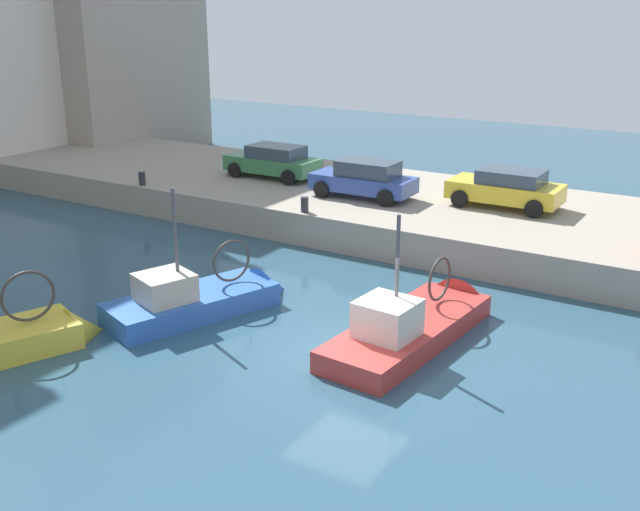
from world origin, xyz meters
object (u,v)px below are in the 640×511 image
Objects in this scene: fishing_boat_red at (415,332)px; parked_car_green at (273,161)px; mooring_bollard_north at (142,179)px; fishing_boat_blue at (204,307)px; parked_car_blue at (364,179)px; parked_car_yellow at (507,188)px; mooring_bollard_mid at (305,205)px.

fishing_boat_red is 1.64× the size of parked_car_green.
mooring_bollard_north is (5.24, 14.86, 1.35)m from fishing_boat_red.
fishing_boat_blue is 1.42× the size of parked_car_green.
fishing_boat_red is 1.67× the size of parked_car_blue.
parked_car_blue is (8.23, 6.05, 1.81)m from fishing_boat_red.
fishing_boat_blue is 1.45× the size of parked_car_yellow.
parked_car_yellow is at bearing -23.52° from fishing_boat_blue.
parked_car_blue is (9.84, 0.18, 1.81)m from fishing_boat_blue.
fishing_boat_blue reaches higher than fishing_boat_red.
mooring_bollard_mid is at bearing 52.61° from fishing_boat_red.
fishing_boat_red is 6.09m from fishing_boat_blue.
parked_car_yellow is 10.13m from parked_car_green.
fishing_boat_red reaches higher than parked_car_green.
fishing_boat_blue is 7.05m from mooring_bollard_mid.
fishing_boat_blue is 12.50m from parked_car_yellow.
parked_car_yellow is (11.34, -4.94, 1.80)m from fishing_boat_blue.
parked_car_yellow is at bearing -52.83° from mooring_bollard_mid.
parked_car_green reaches higher than mooring_bollard_mid.
fishing_boat_blue is 10.69× the size of mooring_bollard_north.
parked_car_green is at bearing 25.50° from fishing_boat_blue.
parked_car_green is (1.04, 5.01, -0.01)m from parked_car_blue.
mooring_bollard_mid is at bearing -133.82° from parked_car_green.
mooring_bollard_mid is 8.00m from mooring_bollard_north.
parked_car_blue is at bearing -101.70° from parked_car_green.
fishing_boat_red is 12.29× the size of mooring_bollard_north.
parked_car_blue is at bearing -15.19° from mooring_bollard_mid.
parked_car_blue is 5.33m from parked_car_yellow.
mooring_bollard_mid is 1.00× the size of mooring_bollard_north.
parked_car_green is at bearing -43.34° from mooring_bollard_north.
parked_car_yellow is 14.64m from mooring_bollard_north.
parked_car_blue is at bearing 106.37° from parked_car_yellow.
mooring_bollard_north is (-2.99, 8.81, -0.46)m from parked_car_blue.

